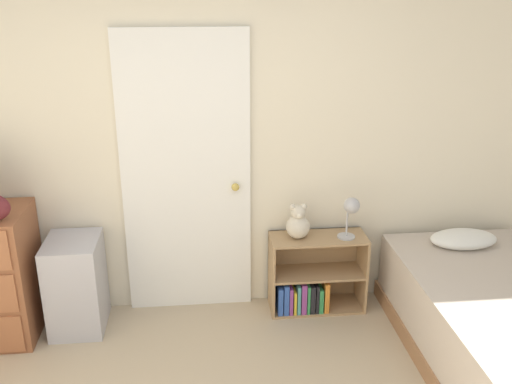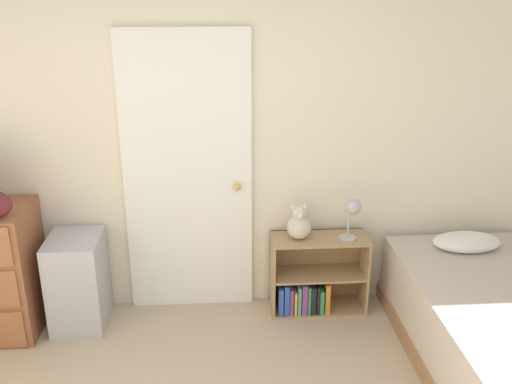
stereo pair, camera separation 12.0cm
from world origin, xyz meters
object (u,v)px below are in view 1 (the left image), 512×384
(bookshelf, at_px, (311,281))
(desk_lamp, at_px, (352,209))
(bed, at_px, (507,331))
(storage_bin, at_px, (77,284))
(teddy_bear, at_px, (298,223))

(bookshelf, xyz_separation_m, desk_lamp, (0.26, -0.05, 0.58))
(bookshelf, distance_m, bed, 1.36)
(storage_bin, relative_size, bed, 0.34)
(teddy_bear, distance_m, bed, 1.51)
(desk_lamp, bearing_deg, storage_bin, -179.10)
(bookshelf, height_order, bed, bed)
(bookshelf, xyz_separation_m, bed, (1.08, -0.83, 0.04))
(teddy_bear, xyz_separation_m, bed, (1.19, -0.83, -0.43))
(teddy_bear, distance_m, desk_lamp, 0.39)
(bookshelf, relative_size, bed, 0.36)
(teddy_bear, bearing_deg, desk_lamp, -6.73)
(storage_bin, xyz_separation_m, teddy_bear, (1.57, 0.07, 0.36))
(storage_bin, xyz_separation_m, desk_lamp, (1.94, 0.03, 0.47))
(bed, bearing_deg, teddy_bear, 145.10)
(bookshelf, bearing_deg, bed, -37.54)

